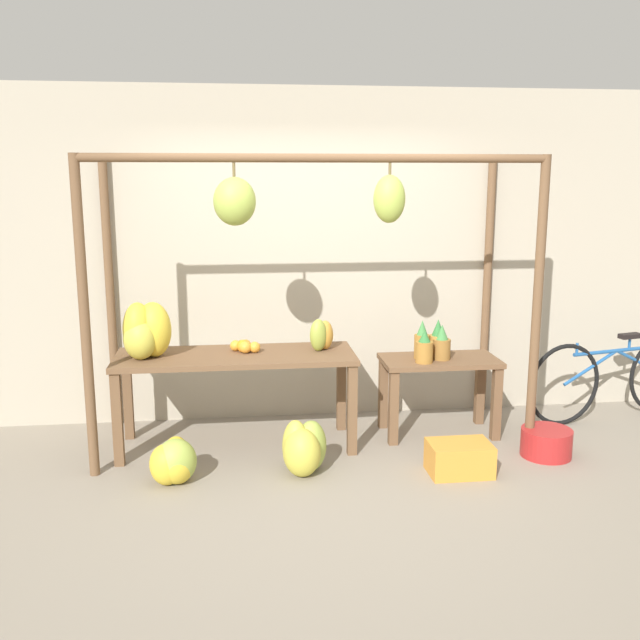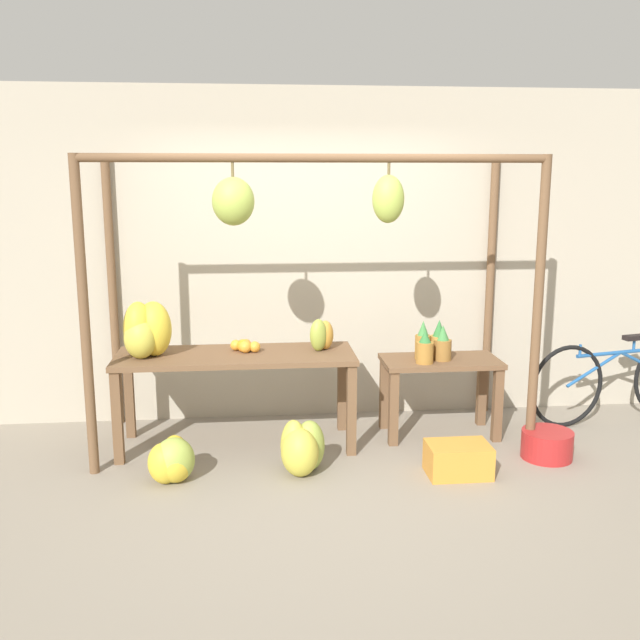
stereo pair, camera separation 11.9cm
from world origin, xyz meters
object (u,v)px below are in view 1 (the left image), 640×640
at_px(banana_pile_on_table, 145,333).
at_px(banana_pile_ground_right, 303,448).
at_px(blue_bucket, 546,442).
at_px(banana_pile_ground_left, 174,462).
at_px(pineapple_cluster, 432,344).
at_px(orange_pile, 244,346).
at_px(parked_bicycle, 615,377).
at_px(papaya_pile, 322,335).
at_px(fruit_crate_white, 459,458).

xyz_separation_m(banana_pile_on_table, banana_pile_ground_right, (1.13, -0.54, -0.75)).
bearing_deg(blue_bucket, banana_pile_ground_left, -177.15).
distance_m(banana_pile_ground_left, blue_bucket, 2.76).
height_order(banana_pile_on_table, pineapple_cluster, banana_pile_on_table).
relative_size(orange_pile, parked_bicycle, 0.13).
bearing_deg(blue_bucket, pineapple_cluster, 144.08).
height_order(banana_pile_on_table, blue_bucket, banana_pile_on_table).
xyz_separation_m(banana_pile_on_table, papaya_pile, (1.34, 0.06, -0.07)).
distance_m(banana_pile_ground_left, papaya_pile, 1.48).
xyz_separation_m(pineapple_cluster, fruit_crate_white, (-0.00, -0.78, -0.65)).
xyz_separation_m(pineapple_cluster, parked_bicycle, (1.69, 0.20, -0.39)).
relative_size(banana_pile_ground_left, fruit_crate_white, 0.88).
bearing_deg(orange_pile, banana_pile_on_table, -173.35).
xyz_separation_m(banana_pile_ground_left, blue_bucket, (2.75, 0.14, -0.04)).
bearing_deg(banana_pile_ground_left, blue_bucket, 2.85).
height_order(orange_pile, fruit_crate_white, orange_pile).
relative_size(fruit_crate_white, parked_bicycle, 0.26).
xyz_separation_m(orange_pile, papaya_pile, (0.60, -0.02, 0.08)).
bearing_deg(pineapple_cluster, banana_pile_ground_right, -150.67).
xyz_separation_m(blue_bucket, parked_bicycle, (0.94, 0.74, 0.27)).
distance_m(banana_pile_on_table, pineapple_cluster, 2.23).
distance_m(banana_pile_on_table, banana_pile_ground_right, 1.46).
distance_m(banana_pile_ground_left, fruit_crate_white, 2.00).
xyz_separation_m(parked_bicycle, papaya_pile, (-2.58, -0.21, 0.49)).
bearing_deg(banana_pile_on_table, banana_pile_ground_right, -25.72).
distance_m(banana_pile_ground_right, fruit_crate_white, 1.11).
bearing_deg(parked_bicycle, banana_pile_ground_right, -163.72).
xyz_separation_m(banana_pile_ground_right, fruit_crate_white, (1.10, -0.16, -0.06)).
bearing_deg(banana_pile_ground_left, fruit_crate_white, -2.80).
bearing_deg(banana_pile_ground_left, banana_pile_ground_right, 4.08).
bearing_deg(parked_bicycle, blue_bucket, -141.63).
bearing_deg(pineapple_cluster, banana_pile_on_table, -178.08).
bearing_deg(fruit_crate_white, banana_pile_ground_right, 171.61).
xyz_separation_m(orange_pile, banana_pile_ground_left, (-0.51, -0.69, -0.64)).
relative_size(banana_pile_ground_left, parked_bicycle, 0.22).
xyz_separation_m(banana_pile_on_table, pineapple_cluster, (2.23, 0.07, -0.17)).
distance_m(banana_pile_ground_right, blue_bucket, 1.85).
bearing_deg(banana_pile_ground_right, orange_pile, 122.06).
relative_size(pineapple_cluster, banana_pile_ground_right, 0.63).
distance_m(pineapple_cluster, fruit_crate_white, 1.01).
relative_size(pineapple_cluster, blue_bucket, 0.83).
height_order(fruit_crate_white, parked_bicycle, parked_bicycle).
relative_size(banana_pile_on_table, fruit_crate_white, 1.04).
bearing_deg(banana_pile_ground_right, blue_bucket, 2.25).
distance_m(banana_pile_ground_right, papaya_pile, 0.94).
distance_m(blue_bucket, parked_bicycle, 1.22).
height_order(banana_pile_ground_left, blue_bucket, banana_pile_ground_left).
xyz_separation_m(banana_pile_ground_right, papaya_pile, (0.21, 0.61, 0.69)).
bearing_deg(banana_pile_ground_left, orange_pile, 53.86).
xyz_separation_m(banana_pile_ground_right, parked_bicycle, (2.79, 0.81, 0.19)).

